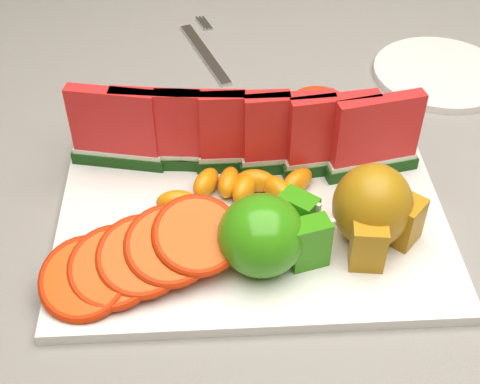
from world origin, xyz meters
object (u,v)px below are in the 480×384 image
pear_cluster (374,209)px  fork (205,51)px  side_plate (440,73)px  platter (252,214)px  apple_cluster (269,235)px

pear_cluster → fork: 0.42m
fork → side_plate: bearing=-14.2°
pear_cluster → fork: bearing=112.5°
platter → pear_cluster: 0.13m
pear_cluster → side_plate: (0.16, 0.30, -0.05)m
platter → pear_cluster: size_ratio=3.98×
fork → pear_cluster: bearing=-67.5°
platter → fork: platter is taller
platter → apple_cluster: 0.08m
apple_cluster → pear_cluster: 0.11m
platter → side_plate: size_ratio=2.20×
apple_cluster → side_plate: (0.26, 0.33, -0.04)m
pear_cluster → platter: bearing=158.4°
pear_cluster → fork: size_ratio=0.52×
apple_cluster → pear_cluster: (0.10, 0.02, 0.01)m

